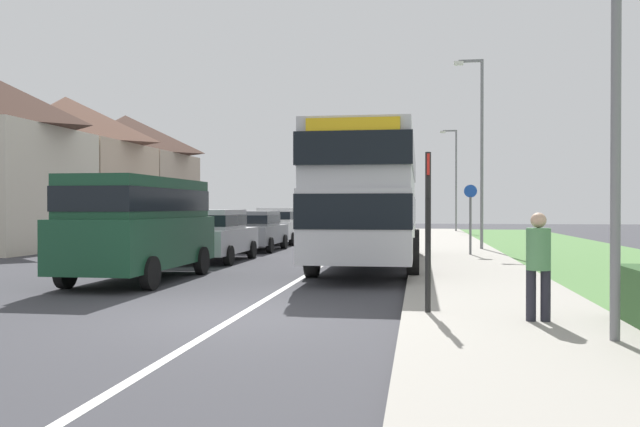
# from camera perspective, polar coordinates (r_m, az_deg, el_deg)

# --- Properties ---
(ground_plane) EXTENTS (120.00, 120.00, 0.00)m
(ground_plane) POSITION_cam_1_polar(r_m,az_deg,el_deg) (10.57, -7.29, -8.96)
(ground_plane) COLOR #38383D
(lane_marking_centre) EXTENTS (0.14, 60.00, 0.01)m
(lane_marking_centre) POSITION_cam_1_polar(r_m,az_deg,el_deg) (18.33, -0.38, -4.90)
(lane_marking_centre) COLOR silver
(lane_marking_centre) RESTS_ON ground_plane
(pavement_near_side) EXTENTS (3.20, 68.00, 0.12)m
(pavement_near_side) POSITION_cam_1_polar(r_m,az_deg,el_deg) (16.17, 13.40, -5.45)
(pavement_near_side) COLOR #9E998E
(pavement_near_side) RESTS_ON ground_plane
(double_decker_bus) EXTENTS (2.80, 10.71, 3.70)m
(double_decker_bus) POSITION_cam_1_polar(r_m,az_deg,el_deg) (19.08, 4.45, 1.74)
(double_decker_bus) COLOR #BCBCC1
(double_decker_bus) RESTS_ON ground_plane
(parked_van_dark_green) EXTENTS (2.11, 5.29, 2.43)m
(parked_van_dark_green) POSITION_cam_1_polar(r_m,az_deg,el_deg) (16.03, -15.42, -0.60)
(parked_van_dark_green) COLOR #19472D
(parked_van_dark_green) RESTS_ON ground_plane
(parked_car_silver) EXTENTS (1.98, 4.39, 1.67)m
(parked_car_silver) POSITION_cam_1_polar(r_m,az_deg,el_deg) (21.22, -9.28, -1.69)
(parked_car_silver) COLOR #B7B7BC
(parked_car_silver) RESTS_ON ground_plane
(parked_car_grey) EXTENTS (1.98, 4.22, 1.59)m
(parked_car_grey) POSITION_cam_1_polar(r_m,az_deg,el_deg) (26.27, -5.69, -1.34)
(parked_car_grey) COLOR slate
(parked_car_grey) RESTS_ON ground_plane
(parked_car_white) EXTENTS (1.95, 4.32, 1.71)m
(parked_car_white) POSITION_cam_1_polar(r_m,az_deg,el_deg) (31.13, -3.59, -0.94)
(parked_car_white) COLOR silver
(parked_car_white) RESTS_ON ground_plane
(pedestrian_at_stop) EXTENTS (0.34, 0.34, 1.67)m
(pedestrian_at_stop) POSITION_cam_1_polar(r_m,az_deg,el_deg) (9.84, 18.50, -3.97)
(pedestrian_at_stop) COLOR #23232D
(pedestrian_at_stop) RESTS_ON ground_plane
(bus_stop_sign) EXTENTS (0.09, 0.52, 2.60)m
(bus_stop_sign) POSITION_cam_1_polar(r_m,az_deg,el_deg) (10.25, 9.40, -0.61)
(bus_stop_sign) COLOR black
(bus_stop_sign) RESTS_ON ground_plane
(cycle_route_sign) EXTENTS (0.44, 0.08, 2.52)m
(cycle_route_sign) POSITION_cam_1_polar(r_m,az_deg,el_deg) (23.04, 12.98, -0.25)
(cycle_route_sign) COLOR slate
(cycle_route_sign) RESTS_ON ground_plane
(street_lamp_mid) EXTENTS (1.14, 0.20, 7.53)m
(street_lamp_mid) POSITION_cam_1_polar(r_m,az_deg,el_deg) (26.46, 13.71, 6.11)
(street_lamp_mid) COLOR slate
(street_lamp_mid) RESTS_ON ground_plane
(street_lamp_far) EXTENTS (1.14, 0.20, 7.02)m
(street_lamp_far) POSITION_cam_1_polar(r_m,az_deg,el_deg) (45.66, 11.64, 3.44)
(street_lamp_far) COLOR slate
(street_lamp_far) RESTS_ON ground_plane
(house_terrace_far_side) EXTENTS (7.13, 20.06, 7.30)m
(house_terrace_far_side) POSITION_cam_1_polar(r_m,az_deg,el_deg) (35.26, -21.29, 3.61)
(house_terrace_far_side) COLOR beige
(house_terrace_far_side) RESTS_ON ground_plane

